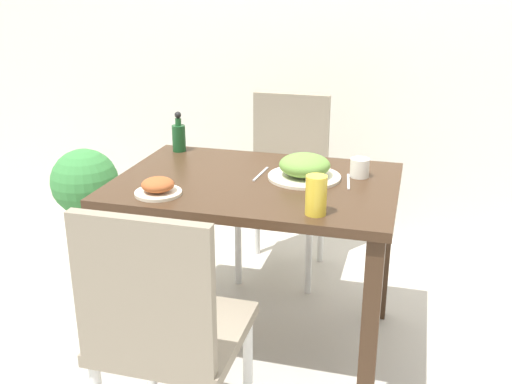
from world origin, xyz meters
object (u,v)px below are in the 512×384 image
(side_plate, at_px, (158,187))
(chair_far, at_px, (286,173))
(chair_near, at_px, (164,327))
(potted_plant_left, at_px, (86,198))
(food_plate, at_px, (305,168))
(drink_cup, at_px, (360,168))
(juice_glass, at_px, (316,195))
(sauce_bottle, at_px, (179,136))

(side_plate, bearing_deg, chair_far, 74.69)
(chair_far, distance_m, side_plate, 1.03)
(chair_near, relative_size, potted_plant_left, 1.38)
(food_plate, height_order, side_plate, food_plate)
(chair_far, relative_size, potted_plant_left, 1.38)
(drink_cup, relative_size, juice_glass, 0.56)
(chair_far, distance_m, drink_cup, 0.75)
(side_plate, bearing_deg, juice_glass, -3.46)
(juice_glass, distance_m, potted_plant_left, 1.52)
(chair_far, relative_size, drink_cup, 12.04)
(chair_near, xyz_separation_m, juice_glass, (0.36, 0.48, 0.27))
(chair_near, relative_size, food_plate, 3.17)
(food_plate, xyz_separation_m, side_plate, (-0.48, -0.32, -0.02))
(food_plate, bearing_deg, side_plate, -146.25)
(side_plate, bearing_deg, potted_plant_left, 137.65)
(chair_far, bearing_deg, food_plate, -71.27)
(drink_cup, height_order, potted_plant_left, drink_cup)
(juice_glass, xyz_separation_m, sauce_bottle, (-0.73, 0.59, 0.00))
(side_plate, distance_m, juice_glass, 0.59)
(food_plate, relative_size, drink_cup, 3.80)
(drink_cup, relative_size, sauce_bottle, 0.42)
(chair_far, bearing_deg, drink_cup, -53.02)
(food_plate, distance_m, side_plate, 0.58)
(juice_glass, bearing_deg, side_plate, 176.54)
(chair_far, relative_size, juice_glass, 6.74)
(chair_far, xyz_separation_m, food_plate, (0.22, -0.64, 0.25))
(chair_near, distance_m, side_plate, 0.62)
(drink_cup, height_order, juice_glass, juice_glass)
(food_plate, height_order, sauce_bottle, sauce_bottle)
(juice_glass, bearing_deg, potted_plant_left, 152.30)
(food_plate, bearing_deg, drink_cup, 20.57)
(sauce_bottle, relative_size, potted_plant_left, 0.28)
(food_plate, relative_size, side_plate, 1.66)
(sauce_bottle, height_order, potted_plant_left, sauce_bottle)
(chair_far, height_order, potted_plant_left, chair_far)
(side_plate, bearing_deg, sauce_bottle, 104.47)
(chair_far, bearing_deg, sauce_bottle, -134.41)
(potted_plant_left, bearing_deg, drink_cup, -10.01)
(potted_plant_left, bearing_deg, chair_near, -50.92)
(juice_glass, bearing_deg, food_plate, 106.82)
(food_plate, xyz_separation_m, potted_plant_left, (-1.20, 0.33, -0.37))
(food_plate, relative_size, juice_glass, 2.13)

